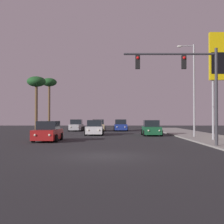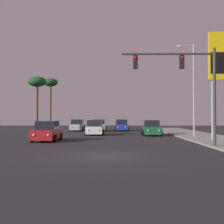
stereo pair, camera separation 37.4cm
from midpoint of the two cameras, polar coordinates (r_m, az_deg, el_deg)
ground_plane at (r=16.08m, az=-1.47°, el=-8.09°), size 120.00×120.00×0.00m
sidewalk_right at (r=27.50m, az=19.62°, el=-4.95°), size 5.00×60.00×0.12m
car_tan at (r=45.58m, az=-2.15°, el=-2.53°), size 2.04×4.34×1.68m
car_green at (r=34.42m, az=7.53°, el=-3.02°), size 2.04×4.33×1.68m
car_silver at (r=46.07m, az=-6.14°, el=-2.51°), size 2.04×4.32×1.68m
car_red at (r=26.61m, az=-11.39°, el=-3.61°), size 2.04×4.33×1.68m
car_white at (r=35.27m, az=-2.88°, el=-2.98°), size 2.04×4.32×1.68m
car_blue at (r=45.90m, az=1.98°, el=-2.52°), size 2.04×4.31×1.68m
traffic_light_mast at (r=21.48m, az=14.28°, el=6.21°), size 6.27×0.36×6.50m
street_lamp at (r=31.40m, az=14.85°, el=4.77°), size 1.74×0.24×9.00m
gas_station_sign at (r=27.97m, az=19.62°, el=8.60°), size 2.00×0.42×9.00m
palm_tree_mid at (r=41.38m, az=-13.29°, el=4.96°), size 2.40×2.40×7.25m
palm_tree_far at (r=51.26m, az=-10.99°, el=4.87°), size 2.40×2.40×8.30m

